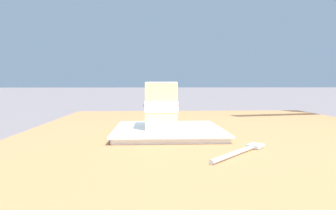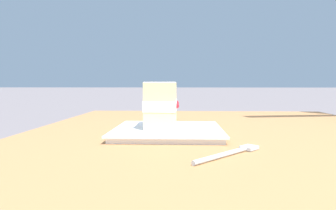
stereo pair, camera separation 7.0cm
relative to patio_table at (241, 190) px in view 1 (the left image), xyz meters
name	(u,v)px [view 1 (the left image)]	position (x,y,z in m)	size (l,w,h in m)	color
patio_table	(241,190)	(0.00, 0.00, 0.00)	(1.53, 1.00, 0.74)	olive
dessert_plate	(168,131)	(-0.14, -0.14, 0.10)	(0.25, 0.25, 0.02)	white
cake_slice	(161,105)	(-0.15, -0.15, 0.16)	(0.12, 0.09, 0.11)	#EAD18C
dessert_fork	(241,151)	(0.06, -0.02, 0.09)	(0.13, 0.13, 0.01)	silver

